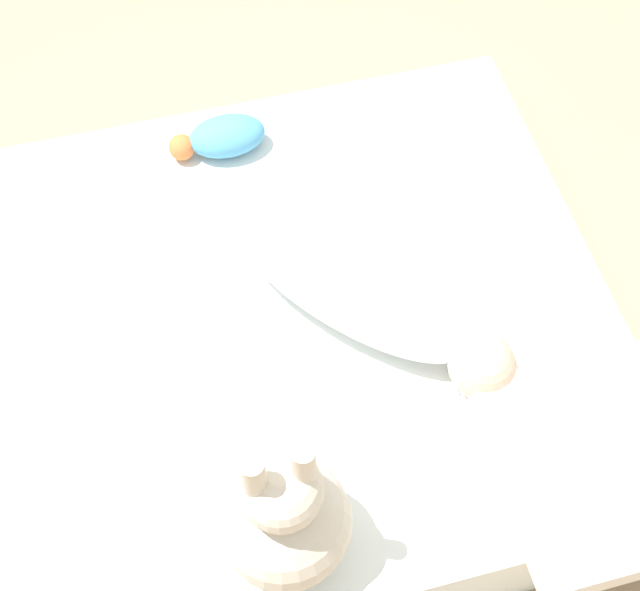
{
  "coord_description": "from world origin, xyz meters",
  "views": [
    {
      "loc": [
        0.15,
        0.78,
        1.6
      ],
      "look_at": [
        -0.05,
        0.01,
        0.29
      ],
      "focal_mm": 50.0,
      "sensor_mm": 36.0,
      "label": 1
    }
  ],
  "objects_px": {
    "pillow": "(601,464)",
    "bunny_plush": "(284,516)",
    "turtle_plush": "(222,137)",
    "swaddled_baby": "(366,297)"
  },
  "relations": [
    {
      "from": "pillow",
      "to": "bunny_plush",
      "type": "xyz_separation_m",
      "value": [
        0.5,
        -0.02,
        0.09
      ]
    },
    {
      "from": "turtle_plush",
      "to": "bunny_plush",
      "type": "bearing_deg",
      "value": 85.67
    },
    {
      "from": "bunny_plush",
      "to": "turtle_plush",
      "type": "relative_size",
      "value": 1.83
    },
    {
      "from": "pillow",
      "to": "turtle_plush",
      "type": "relative_size",
      "value": 1.8
    },
    {
      "from": "swaddled_baby",
      "to": "bunny_plush",
      "type": "height_order",
      "value": "bunny_plush"
    },
    {
      "from": "pillow",
      "to": "bunny_plush",
      "type": "relative_size",
      "value": 0.99
    },
    {
      "from": "swaddled_baby",
      "to": "turtle_plush",
      "type": "bearing_deg",
      "value": 159.7
    },
    {
      "from": "bunny_plush",
      "to": "turtle_plush",
      "type": "bearing_deg",
      "value": -94.33
    },
    {
      "from": "swaddled_baby",
      "to": "turtle_plush",
      "type": "relative_size",
      "value": 2.46
    },
    {
      "from": "pillow",
      "to": "bunny_plush",
      "type": "distance_m",
      "value": 0.51
    }
  ]
}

